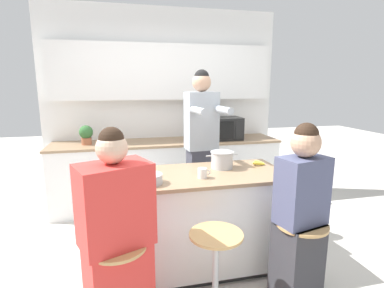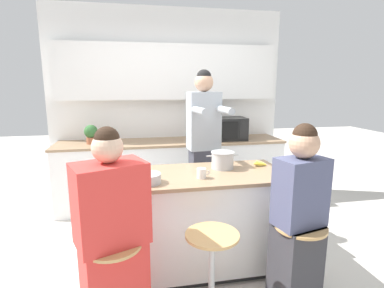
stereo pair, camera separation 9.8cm
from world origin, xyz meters
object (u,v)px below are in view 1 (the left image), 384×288
person_seated_near (300,224)px  microwave (221,128)px  fruit_bowl (117,169)px  kitchen_island (194,221)px  coffee_cup_far (202,173)px  cooking_pot (222,160)px  coffee_cup_near (117,179)px  bar_stool_rightmost (299,261)px  person_wrapped_blanket (117,243)px  banana_bunch (258,163)px  bar_stool_center (215,274)px  person_cooking (201,153)px  potted_plant (86,134)px

person_seated_near → microwave: (0.11, 2.13, 0.40)m
fruit_bowl → microwave: microwave is taller
kitchen_island → coffee_cup_far: 0.50m
person_seated_near → cooking_pot: bearing=101.6°
fruit_bowl → coffee_cup_near: size_ratio=2.18×
kitchen_island → fruit_bowl: size_ratio=6.88×
coffee_cup_far → bar_stool_rightmost: bearing=-40.4°
coffee_cup_near → person_wrapped_blanket: bearing=-91.0°
banana_bunch → kitchen_island: bearing=-168.9°
kitchen_island → cooking_pot: bearing=21.4°
bar_stool_center → person_seated_near: size_ratio=0.48×
cooking_pot → fruit_bowl: 0.95m
person_cooking → person_seated_near: person_cooking is taller
bar_stool_center → potted_plant: bearing=115.5°
person_cooking → banana_bunch: 0.67m
kitchen_island → person_seated_near: person_seated_near is taller
fruit_bowl → person_cooking: bearing=29.7°
kitchen_island → banana_bunch: (0.66, 0.13, 0.46)m
bar_stool_rightmost → potted_plant: 2.86m
kitchen_island → person_cooking: size_ratio=0.90×
person_seated_near → banana_bunch: 0.81m
bar_stool_center → coffee_cup_far: (0.04, 0.52, 0.57)m
person_cooking → person_seated_near: size_ratio=1.29×
bar_stool_center → microwave: bearing=70.7°
person_cooking → bar_stool_center: bearing=-105.3°
person_cooking → coffee_cup_near: 1.18m
fruit_bowl → banana_bunch: (1.31, -0.02, -0.02)m
bar_stool_center → coffee_cup_far: coffee_cup_far is taller
bar_stool_rightmost → fruit_bowl: size_ratio=2.81×
kitchen_island → bar_stool_rightmost: kitchen_island is taller
bar_stool_rightmost → fruit_bowl: 1.64m
kitchen_island → person_cooking: person_cooking is taller
kitchen_island → coffee_cup_near: (-0.64, -0.12, 0.48)m
coffee_cup_far → banana_bunch: bearing=23.1°
bar_stool_rightmost → person_seated_near: size_ratio=0.48×
person_cooking → microwave: bearing=54.0°
bar_stool_center → banana_bunch: 1.16m
banana_bunch → coffee_cup_near: bearing=-169.3°
cooking_pot → fruit_bowl: bearing=178.2°
cooking_pot → potted_plant: potted_plant is taller
fruit_bowl → microwave: size_ratio=0.43×
person_wrapped_blanket → fruit_bowl: person_wrapped_blanket is taller
person_cooking → banana_bunch: bearing=-56.3°
coffee_cup_near → bar_stool_rightmost: bearing=-22.5°
cooking_pot → coffee_cup_near: 0.97m
bar_stool_rightmost → person_wrapped_blanket: person_wrapped_blanket is taller
kitchen_island → coffee_cup_near: size_ratio=14.98×
person_seated_near → microwave: person_seated_near is taller
potted_plant → coffee_cup_far: bearing=-56.9°
banana_bunch → cooking_pot: bearing=-177.8°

